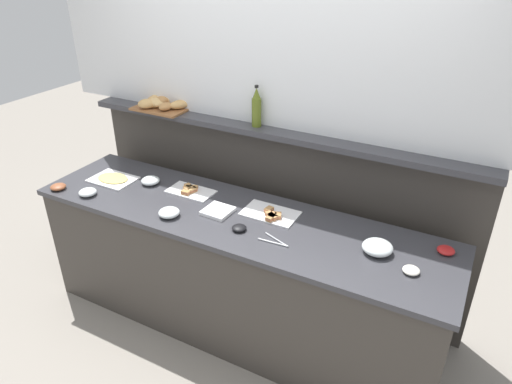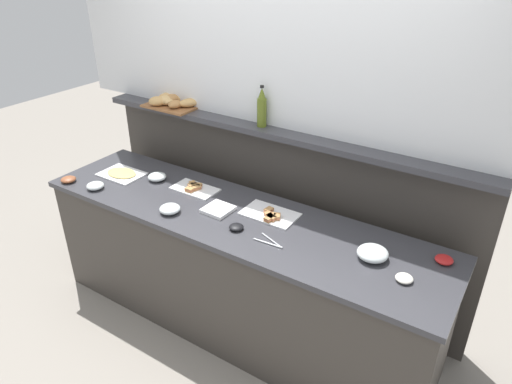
% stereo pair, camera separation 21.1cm
% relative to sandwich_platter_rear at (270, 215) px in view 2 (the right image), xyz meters
% --- Properties ---
extents(ground_plane, '(12.00, 12.00, 0.00)m').
position_rel_sandwich_platter_rear_xyz_m(ground_plane, '(-0.20, 0.49, -0.91)').
color(ground_plane, gray).
extents(buffet_counter, '(2.74, 0.71, 0.90)m').
position_rel_sandwich_platter_rear_xyz_m(buffet_counter, '(-0.20, -0.11, -0.46)').
color(buffet_counter, '#3D3833').
rests_on(buffet_counter, ground_plane).
extents(back_ledge_unit, '(2.86, 0.22, 1.32)m').
position_rel_sandwich_platter_rear_xyz_m(back_ledge_unit, '(-0.20, 0.42, -0.22)').
color(back_ledge_unit, '#3D3833').
rests_on(back_ledge_unit, ground_plane).
extents(upper_wall_panel, '(3.46, 0.08, 1.28)m').
position_rel_sandwich_platter_rear_xyz_m(upper_wall_panel, '(-0.20, 0.45, 1.05)').
color(upper_wall_panel, silver).
rests_on(upper_wall_panel, back_ledge_unit).
extents(sandwich_platter_rear, '(0.35, 0.21, 0.04)m').
position_rel_sandwich_platter_rear_xyz_m(sandwich_platter_rear, '(0.00, 0.00, 0.00)').
color(sandwich_platter_rear, white).
rests_on(sandwich_platter_rear, buffet_counter).
extents(sandwich_platter_side, '(0.32, 0.18, 0.04)m').
position_rel_sandwich_platter_rear_xyz_m(sandwich_platter_side, '(-0.62, 0.02, 0.00)').
color(sandwich_platter_side, white).
rests_on(sandwich_platter_side, buffet_counter).
extents(cold_cuts_platter, '(0.32, 0.23, 0.02)m').
position_rel_sandwich_platter_rear_xyz_m(cold_cuts_platter, '(-1.22, -0.09, -0.00)').
color(cold_cuts_platter, white).
rests_on(cold_cuts_platter, buffet_counter).
extents(glass_bowl_large, '(0.13, 0.13, 0.05)m').
position_rel_sandwich_platter_rear_xyz_m(glass_bowl_large, '(-0.55, -0.30, 0.01)').
color(glass_bowl_large, silver).
rests_on(glass_bowl_large, buffet_counter).
extents(glass_bowl_medium, '(0.13, 0.13, 0.05)m').
position_rel_sandwich_platter_rear_xyz_m(glass_bowl_medium, '(-0.94, -0.01, 0.01)').
color(glass_bowl_medium, silver).
rests_on(glass_bowl_medium, buffet_counter).
extents(glass_bowl_small, '(0.12, 0.12, 0.05)m').
position_rel_sandwich_platter_rear_xyz_m(glass_bowl_small, '(-1.20, -0.34, 0.01)').
color(glass_bowl_small, silver).
rests_on(glass_bowl_small, buffet_counter).
extents(glass_bowl_extra, '(0.17, 0.17, 0.07)m').
position_rel_sandwich_platter_rear_xyz_m(glass_bowl_extra, '(0.69, -0.08, 0.02)').
color(glass_bowl_extra, silver).
rests_on(glass_bowl_extra, buffet_counter).
extents(condiment_bowl_dark, '(0.10, 0.10, 0.03)m').
position_rel_sandwich_platter_rear_xyz_m(condiment_bowl_dark, '(1.02, 0.10, 0.01)').
color(condiment_bowl_dark, red).
rests_on(condiment_bowl_dark, buffet_counter).
extents(condiment_bowl_teal, '(0.09, 0.09, 0.03)m').
position_rel_sandwich_platter_rear_xyz_m(condiment_bowl_teal, '(-0.09, -0.24, 0.00)').
color(condiment_bowl_teal, black).
rests_on(condiment_bowl_teal, buffet_counter).
extents(condiment_bowl_red, '(0.10, 0.10, 0.04)m').
position_rel_sandwich_platter_rear_xyz_m(condiment_bowl_red, '(-1.45, -0.38, 0.01)').
color(condiment_bowl_red, brown).
rests_on(condiment_bowl_red, buffet_counter).
extents(condiment_bowl_cream, '(0.09, 0.09, 0.03)m').
position_rel_sandwich_platter_rear_xyz_m(condiment_bowl_cream, '(0.89, -0.17, 0.00)').
color(condiment_bowl_cream, silver).
rests_on(condiment_bowl_cream, buffet_counter).
extents(serving_tongs, '(0.19, 0.08, 0.01)m').
position_rel_sandwich_platter_rear_xyz_m(serving_tongs, '(0.15, -0.25, -0.01)').
color(serving_tongs, '#B7BABF').
rests_on(serving_tongs, buffet_counter).
extents(napkin_stack, '(0.18, 0.18, 0.02)m').
position_rel_sandwich_platter_rear_xyz_m(napkin_stack, '(-0.31, -0.13, 0.00)').
color(napkin_stack, white).
rests_on(napkin_stack, buffet_counter).
extents(olive_oil_bottle, '(0.06, 0.06, 0.28)m').
position_rel_sandwich_platter_rear_xyz_m(olive_oil_bottle, '(-0.29, 0.36, 0.53)').
color(olive_oil_bottle, '#56661E').
rests_on(olive_oil_bottle, back_ledge_unit).
extents(bread_basket, '(0.41, 0.31, 0.08)m').
position_rel_sandwich_platter_rear_xyz_m(bread_basket, '(-1.09, 0.36, 0.45)').
color(bread_basket, brown).
rests_on(bread_basket, back_ledge_unit).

